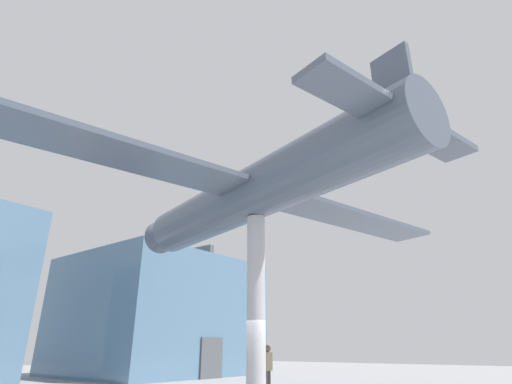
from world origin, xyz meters
TOP-DOWN VIEW (x-y plane):
  - glass_pavilion_right at (8.24, 15.20)m, footprint 11.37×10.64m
  - support_pylon_central at (0.00, 0.00)m, footprint 0.61×0.61m
  - suspended_airplane at (0.07, 0.27)m, footprint 19.88×15.13m
  - visitor_person at (3.11, 1.87)m, footprint 0.41×0.27m

SIDE VIEW (x-z plane):
  - visitor_person at x=3.11m, z-range 0.15..1.94m
  - support_pylon_central at x=0.00m, z-range 0.00..5.96m
  - glass_pavilion_right at x=8.24m, z-range -0.29..7.85m
  - suspended_airplane at x=0.07m, z-range 5.34..8.53m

